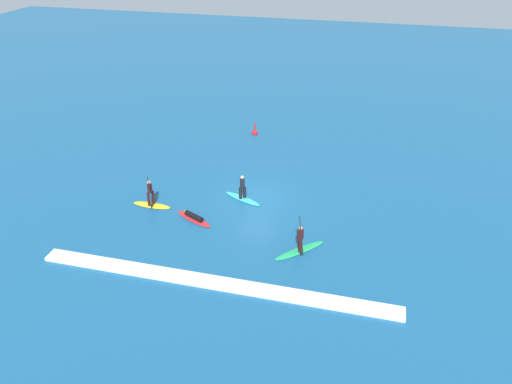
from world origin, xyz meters
TOP-DOWN VIEW (x-y plane):
  - ground_plane at (0.00, 0.00)m, footprint 120.00×120.00m
  - surfer_on_teal_board at (-0.82, -0.30)m, footprint 2.75×1.65m
  - surfer_on_yellow_board at (-6.17, -2.49)m, footprint 2.54×0.78m
  - surfer_on_red_board at (-3.05, -3.33)m, footprint 2.74×1.78m
  - surfer_on_green_board at (3.72, -4.93)m, footprint 2.65×2.74m
  - marker_buoy at (-2.70, 10.23)m, footprint 0.50×0.50m
  - wave_crest at (0.00, -8.68)m, footprint 18.65×0.90m

SIDE VIEW (x-z plane):
  - ground_plane at x=0.00m, z-range 0.00..0.00m
  - wave_crest at x=0.00m, z-range 0.00..0.18m
  - surfer_on_red_board at x=-3.05m, z-range -0.06..0.35m
  - marker_buoy at x=-2.70m, z-range -0.42..0.75m
  - surfer_on_teal_board at x=-0.82m, z-range -0.45..1.27m
  - surfer_on_green_board at x=3.72m, z-range -0.76..1.61m
  - surfer_on_yellow_board at x=-6.17m, z-range -0.68..1.64m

